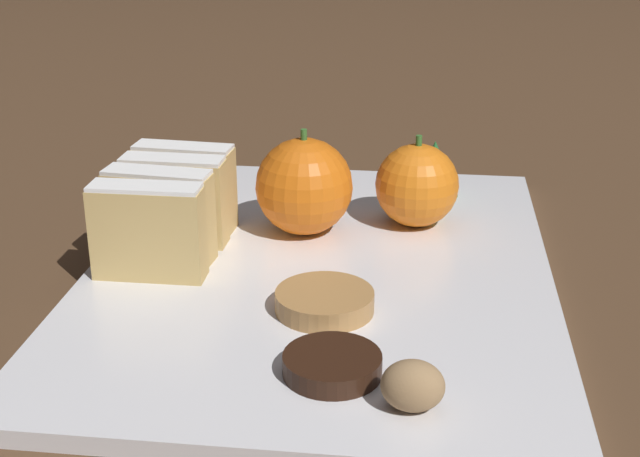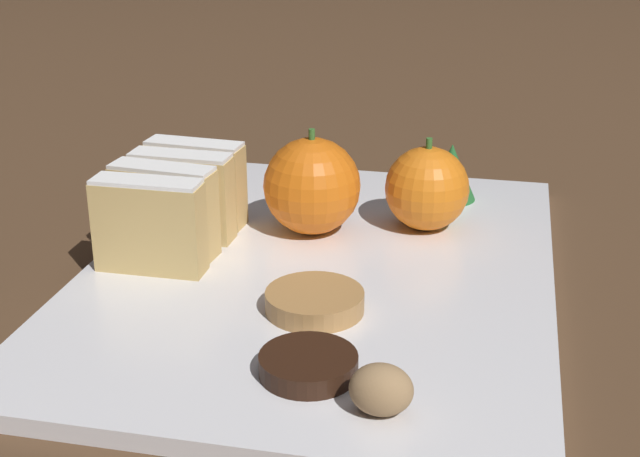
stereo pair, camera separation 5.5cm
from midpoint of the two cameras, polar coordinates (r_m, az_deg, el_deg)
name	(u,v)px [view 2 (the right image)]	position (r m, az deg, el deg)	size (l,w,h in m)	color
ground_plane	(320,281)	(0.66, 2.38, -3.40)	(6.00, 6.00, 0.00)	#513823
serving_platter	(320,273)	(0.66, 2.39, -2.93)	(0.34, 0.45, 0.01)	white
stollen_slice_front	(149,226)	(0.65, -8.50, 0.15)	(0.08, 0.02, 0.07)	tan
stollen_slice_second	(164,210)	(0.67, -7.64, 1.15)	(0.08, 0.03, 0.07)	tan
stollen_slice_third	(182,196)	(0.70, -6.59, 2.05)	(0.08, 0.03, 0.07)	tan
stollen_slice_fourth	(196,183)	(0.73, -5.81, 2.89)	(0.08, 0.03, 0.07)	tan
orange_near	(427,188)	(0.72, 9.04, 2.52)	(0.07, 0.07, 0.08)	orange
orange_far	(312,186)	(0.71, 1.72, 2.70)	(0.08, 0.08, 0.09)	orange
walnut	(381,390)	(0.49, 7.23, -10.27)	(0.04, 0.03, 0.03)	#9E7A51
chocolate_cookie	(308,365)	(0.52, 2.31, -8.78)	(0.06, 0.06, 0.01)	black
gingerbread_cookie	(315,301)	(0.59, 2.33, -4.74)	(0.07, 0.07, 0.01)	#B27F47
evergreen_sprig	(451,172)	(0.79, 10.37, 3.57)	(0.04, 0.04, 0.05)	#23662D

